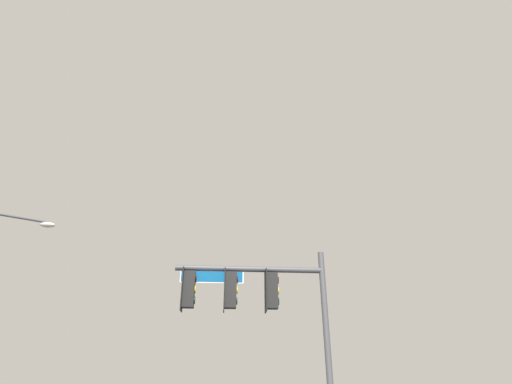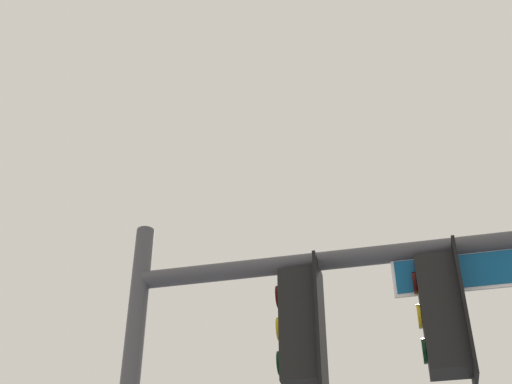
% 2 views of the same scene
% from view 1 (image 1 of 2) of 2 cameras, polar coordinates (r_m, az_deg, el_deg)
% --- Properties ---
extents(signal_pole_near, '(4.75, 0.70, 5.90)m').
position_cam_1_polar(signal_pole_near, '(12.70, -0.05, -15.08)').
color(signal_pole_near, '#47474C').
rests_on(signal_pole_near, ground_plane).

